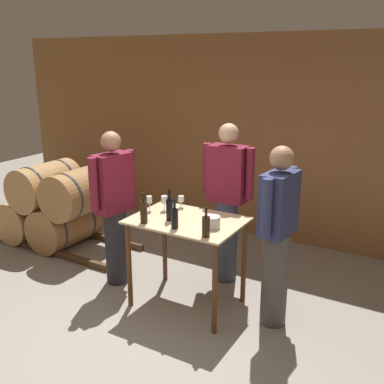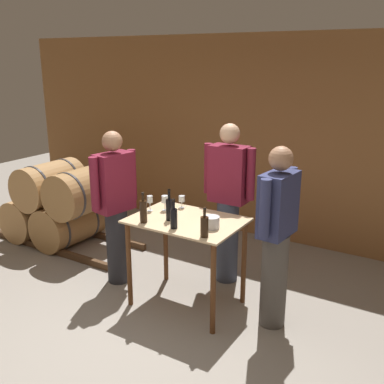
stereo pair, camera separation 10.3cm
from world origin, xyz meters
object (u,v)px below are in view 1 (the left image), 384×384
object	(u,v)px
wine_bottle_left	(170,209)
person_visitor_with_scarf	(227,200)
wine_bottle_far_left	(144,211)
wine_bottle_center	(175,218)
wine_bottle_right	(206,226)
person_visitor_bearded	(277,234)
wine_glass_near_center	(164,200)
wine_glass_near_right	(181,199)
person_host	(114,206)
wine_glass_near_left	(149,200)
ice_bucket	(212,222)

from	to	relation	value
wine_bottle_left	person_visitor_with_scarf	bearing A→B (deg)	73.17
wine_bottle_far_left	wine_bottle_left	size ratio (longest dim) A/B	0.96
wine_bottle_far_left	wine_bottle_center	world-z (taller)	wine_bottle_far_left
wine_bottle_right	person_visitor_bearded	xyz separation A→B (m)	(0.51, 0.40, -0.11)
wine_bottle_center	wine_bottle_right	xyz separation A→B (m)	(0.34, -0.03, -0.00)
wine_bottle_left	wine_glass_near_center	world-z (taller)	wine_bottle_left
person_visitor_with_scarf	wine_glass_near_center	bearing A→B (deg)	-127.73
wine_glass_near_right	person_host	distance (m)	0.73
wine_bottle_far_left	wine_glass_near_center	distance (m)	0.39
wine_bottle_far_left	person_visitor_with_scarf	world-z (taller)	person_visitor_with_scarf
wine_bottle_far_left	wine_glass_near_left	world-z (taller)	wine_bottle_far_left
wine_bottle_far_left	wine_glass_near_right	world-z (taller)	wine_bottle_far_left
wine_bottle_right	wine_glass_near_right	world-z (taller)	wine_bottle_right
wine_bottle_far_left	wine_bottle_left	world-z (taller)	wine_bottle_left
wine_bottle_right	wine_glass_near_center	world-z (taller)	wine_bottle_right
wine_glass_near_center	wine_bottle_center	bearing A→B (deg)	-45.88
wine_bottle_left	wine_glass_near_right	size ratio (longest dim) A/B	2.40
wine_bottle_right	wine_glass_near_left	xyz separation A→B (m)	(-0.82, 0.31, 0.01)
wine_bottle_right	wine_glass_near_center	xyz separation A→B (m)	(-0.69, 0.40, 0.01)
wine_glass_near_left	ice_bucket	size ratio (longest dim) A/B	1.09
wine_glass_near_right	person_visitor_bearded	bearing A→B (deg)	-8.32
wine_glass_near_right	ice_bucket	world-z (taller)	wine_glass_near_right
ice_bucket	person_host	distance (m)	1.22
person_visitor_with_scarf	wine_glass_near_left	bearing A→B (deg)	-130.57
person_host	person_visitor_with_scarf	size ratio (longest dim) A/B	0.96
ice_bucket	wine_bottle_left	bearing A→B (deg)	-176.25
wine_glass_near_right	ice_bucket	bearing A→B (deg)	-32.35
wine_bottle_left	wine_glass_near_right	bearing A→B (deg)	105.05
person_host	wine_bottle_right	bearing A→B (deg)	-13.37
person_host	person_visitor_bearded	distance (m)	1.78
wine_glass_near_right	person_visitor_bearded	world-z (taller)	person_visitor_bearded
wine_glass_near_left	ice_bucket	world-z (taller)	wine_glass_near_left
wine_bottle_left	wine_bottle_center	size ratio (longest dim) A/B	1.10
wine_bottle_far_left	ice_bucket	distance (m)	0.65
wine_bottle_left	person_host	size ratio (longest dim) A/B	0.18
wine_bottle_far_left	wine_bottle_left	distance (m)	0.25
ice_bucket	person_visitor_bearded	bearing A→B (deg)	18.28
wine_glass_near_center	person_visitor_with_scarf	bearing A→B (deg)	52.27
person_host	person_visitor_with_scarf	distance (m)	1.20
wine_glass_near_center	person_host	distance (m)	0.60
wine_glass_near_left	wine_bottle_center	bearing A→B (deg)	-30.19
wine_bottle_center	ice_bucket	xyz separation A→B (m)	(0.29, 0.18, -0.05)
wine_glass_near_center	person_visitor_bearded	xyz separation A→B (m)	(1.20, 0.00, -0.12)
wine_bottle_right	wine_bottle_far_left	bearing A→B (deg)	179.26
wine_glass_near_left	wine_glass_near_right	world-z (taller)	wine_glass_near_left
wine_bottle_center	ice_bucket	world-z (taller)	wine_bottle_center
person_visitor_bearded	ice_bucket	bearing A→B (deg)	-161.72
wine_bottle_center	wine_glass_near_right	size ratio (longest dim) A/B	2.18
wine_bottle_right	person_host	bearing A→B (deg)	166.63
wine_glass_near_right	person_visitor_bearded	size ratio (longest dim) A/B	0.08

